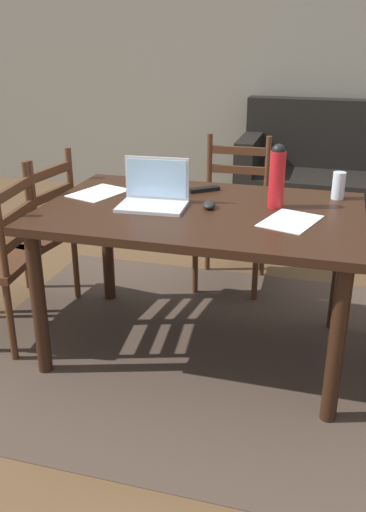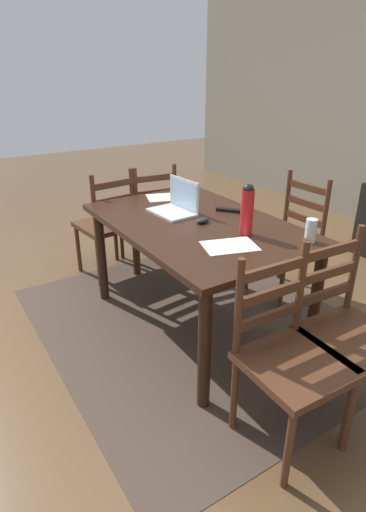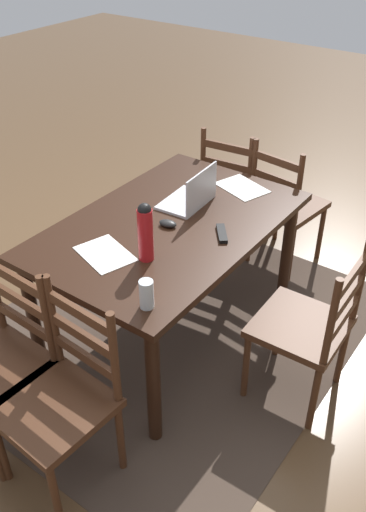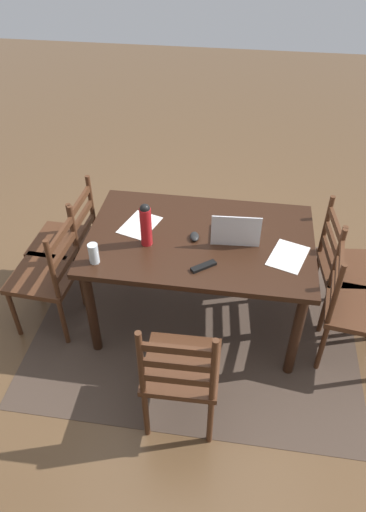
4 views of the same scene
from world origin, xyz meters
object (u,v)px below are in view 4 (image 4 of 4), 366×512
(chair_far_head, at_px, (181,371))
(dining_table, at_px, (200,248))
(water_bottle, at_px, (146,224))
(chair_right_near, at_px, (68,242))
(computer_mouse, at_px, (194,237))
(tv_remote, at_px, (204,266))
(chair_right_far, at_px, (49,276))
(drinking_glass, at_px, (94,253))
(chair_left_near, at_px, (347,268))
(chair_left_far, at_px, (354,307))
(laptop, at_px, (235,233))

(chair_far_head, bearing_deg, dining_table, -89.93)
(water_bottle, bearing_deg, chair_right_near, -23.76)
(computer_mouse, bearing_deg, tv_remote, 98.01)
(chair_right_far, distance_m, drinking_glass, 0.59)
(chair_right_near, bearing_deg, dining_table, 169.46)
(dining_table, xyz_separation_m, chair_left_near, (-1.05, -0.19, -0.22))
(chair_far_head, distance_m, tv_remote, 0.65)
(chair_right_far, relative_size, tv_remote, 5.59)
(chair_left_near, distance_m, chair_left_far, 0.38)
(water_bottle, xyz_separation_m, computer_mouse, (-0.30, -0.10, -0.14))
(chair_left_near, bearing_deg, tv_remote, 26.50)
(chair_left_near, xyz_separation_m, chair_right_far, (2.10, 0.39, 0.00))
(chair_right_far, height_order, computer_mouse, chair_right_far)
(dining_table, bearing_deg, chair_left_far, 169.66)
(chair_right_near, distance_m, water_bottle, 0.91)
(chair_far_head, relative_size, drinking_glass, 6.92)
(chair_far_head, xyz_separation_m, laptop, (-0.23, -0.87, 0.37))
(chair_right_far, bearing_deg, chair_far_head, 147.72)
(chair_left_far, relative_size, laptop, 2.85)
(chair_left_far, bearing_deg, computer_mouse, -9.04)
(chair_left_near, bearing_deg, laptop, 12.64)
(chair_left_far, bearing_deg, dining_table, -10.34)
(chair_left_near, height_order, tv_remote, chair_left_near)
(chair_left_near, distance_m, laptop, 0.92)
(chair_far_head, xyz_separation_m, drinking_glass, (0.63, -0.51, 0.38))
(dining_table, bearing_deg, chair_right_near, -10.54)
(water_bottle, bearing_deg, chair_left_far, 176.92)
(chair_left_near, relative_size, drinking_glass, 6.92)
(dining_table, bearing_deg, computer_mouse, 27.34)
(water_bottle, bearing_deg, chair_far_head, 114.58)
(chair_left_far, height_order, chair_right_near, same)
(computer_mouse, bearing_deg, chair_right_near, -22.24)
(water_bottle, bearing_deg, computer_mouse, -162.12)
(drinking_glass, bearing_deg, dining_table, -150.85)
(chair_right_near, distance_m, drinking_glass, 0.79)
(chair_right_far, distance_m, water_bottle, 0.86)
(chair_right_near, relative_size, drinking_glass, 6.92)
(dining_table, bearing_deg, tv_remote, 100.80)
(laptop, bearing_deg, drinking_glass, 22.69)
(chair_far_head, bearing_deg, chair_right_near, -45.21)
(chair_far_head, bearing_deg, laptop, -104.81)
(chair_far_head, distance_m, laptop, 0.98)
(chair_left_near, height_order, water_bottle, water_bottle)
(dining_table, distance_m, tv_remote, 0.33)
(chair_left_near, height_order, laptop, laptop)
(chair_right_near, bearing_deg, computer_mouse, 168.07)
(laptop, relative_size, computer_mouse, 3.33)
(chair_far_head, distance_m, water_bottle, 0.95)
(laptop, bearing_deg, dining_table, 2.27)
(water_bottle, bearing_deg, chair_right_far, 6.64)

